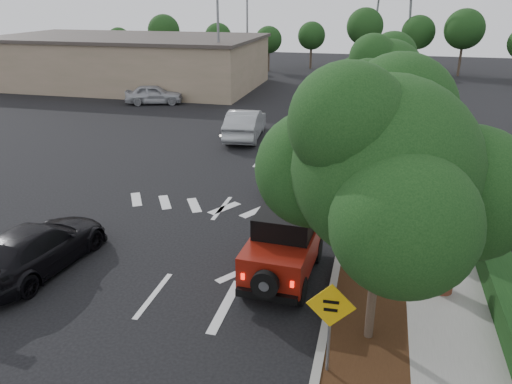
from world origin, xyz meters
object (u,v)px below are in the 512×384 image
(red_jeep, at_px, (285,243))
(speed_hump_sign, at_px, (330,316))
(silver_suv_ahead, at_px, (303,166))
(black_suv_oncoming, at_px, (37,247))

(red_jeep, bearing_deg, speed_hump_sign, -64.07)
(silver_suv_ahead, relative_size, black_suv_oncoming, 1.12)
(silver_suv_ahead, height_order, speed_hump_sign, speed_hump_sign)
(silver_suv_ahead, bearing_deg, black_suv_oncoming, -118.47)
(red_jeep, relative_size, black_suv_oncoming, 0.82)
(red_jeep, bearing_deg, silver_suv_ahead, 97.97)
(silver_suv_ahead, height_order, black_suv_oncoming, silver_suv_ahead)
(red_jeep, distance_m, black_suv_oncoming, 7.12)
(speed_hump_sign, bearing_deg, silver_suv_ahead, 99.52)
(red_jeep, xyz_separation_m, silver_suv_ahead, (-0.67, 7.53, -0.25))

